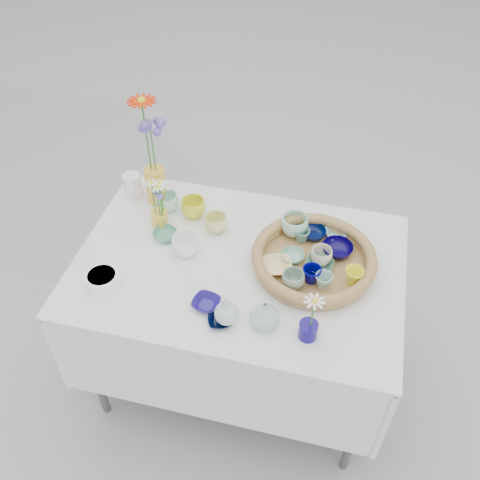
% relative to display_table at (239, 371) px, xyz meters
% --- Properties ---
extents(ground, '(80.00, 80.00, 0.00)m').
position_rel_display_table_xyz_m(ground, '(0.00, 0.00, 0.00)').
color(ground, '#A7A7A7').
extents(display_table, '(1.26, 0.86, 0.77)m').
position_rel_display_table_xyz_m(display_table, '(0.00, 0.00, 0.00)').
color(display_table, white).
rests_on(display_table, ground).
extents(wicker_tray, '(0.47, 0.47, 0.08)m').
position_rel_display_table_xyz_m(wicker_tray, '(0.28, 0.05, 0.80)').
color(wicker_tray, brown).
rests_on(wicker_tray, display_table).
extents(tray_ceramic_0, '(0.10, 0.10, 0.03)m').
position_rel_display_table_xyz_m(tray_ceramic_0, '(0.26, 0.20, 0.80)').
color(tray_ceramic_0, '#020D3B').
rests_on(tray_ceramic_0, wicker_tray).
extents(tray_ceramic_1, '(0.15, 0.15, 0.04)m').
position_rel_display_table_xyz_m(tray_ceramic_1, '(0.36, 0.13, 0.80)').
color(tray_ceramic_1, '#060039').
rests_on(tray_ceramic_1, wicker_tray).
extents(tray_ceramic_2, '(0.08, 0.08, 0.06)m').
position_rel_display_table_xyz_m(tray_ceramic_2, '(0.43, -0.01, 0.82)').
color(tray_ceramic_2, yellow).
rests_on(tray_ceramic_2, wicker_tray).
extents(tray_ceramic_3, '(0.11, 0.11, 0.03)m').
position_rel_display_table_xyz_m(tray_ceramic_3, '(0.31, 0.03, 0.80)').
color(tray_ceramic_3, '#487458').
rests_on(tray_ceramic_3, wicker_tray).
extents(tray_ceramic_4, '(0.11, 0.11, 0.07)m').
position_rel_display_table_xyz_m(tray_ceramic_4, '(0.22, -0.08, 0.82)').
color(tray_ceramic_4, gray).
rests_on(tray_ceramic_4, wicker_tray).
extents(tray_ceramic_5, '(0.10, 0.10, 0.03)m').
position_rel_display_table_xyz_m(tray_ceramic_5, '(0.20, 0.05, 0.80)').
color(tray_ceramic_5, '#7FB49B').
rests_on(tray_ceramic_5, wicker_tray).
extents(tray_ceramic_6, '(0.14, 0.14, 0.09)m').
position_rel_display_table_xyz_m(tray_ceramic_6, '(0.18, 0.20, 0.83)').
color(tray_ceramic_6, '#AEE5D0').
rests_on(tray_ceramic_6, wicker_tray).
extents(tray_ceramic_7, '(0.11, 0.11, 0.07)m').
position_rel_display_table_xyz_m(tray_ceramic_7, '(0.31, 0.06, 0.82)').
color(tray_ceramic_7, beige).
rests_on(tray_ceramic_7, wicker_tray).
extents(tray_ceramic_8, '(0.11, 0.11, 0.02)m').
position_rel_display_table_xyz_m(tray_ceramic_8, '(0.34, 0.23, 0.79)').
color(tray_ceramic_8, '#7AC5E2').
rests_on(tray_ceramic_8, wicker_tray).
extents(tray_ceramic_9, '(0.07, 0.07, 0.07)m').
position_rel_display_table_xyz_m(tray_ceramic_9, '(0.28, -0.04, 0.82)').
color(tray_ceramic_9, '#010064').
rests_on(tray_ceramic_9, wicker_tray).
extents(tray_ceramic_10, '(0.14, 0.14, 0.03)m').
position_rel_display_table_xyz_m(tray_ceramic_10, '(0.15, -0.01, 0.80)').
color(tray_ceramic_10, '#F3DC88').
rests_on(tray_ceramic_10, wicker_tray).
extents(tray_ceramic_11, '(0.07, 0.07, 0.06)m').
position_rel_display_table_xyz_m(tray_ceramic_11, '(0.33, -0.06, 0.81)').
color(tray_ceramic_11, '#9CCBBE').
rests_on(tray_ceramic_11, wicker_tray).
extents(tray_ceramic_12, '(0.08, 0.08, 0.06)m').
position_rel_display_table_xyz_m(tray_ceramic_12, '(0.22, 0.16, 0.81)').
color(tray_ceramic_12, slate).
rests_on(tray_ceramic_12, wicker_tray).
extents(loose_ceramic_0, '(0.12, 0.12, 0.08)m').
position_rel_display_table_xyz_m(loose_ceramic_0, '(-0.25, 0.23, 0.81)').
color(loose_ceramic_0, yellow).
rests_on(loose_ceramic_0, display_table).
extents(loose_ceramic_1, '(0.10, 0.10, 0.07)m').
position_rel_display_table_xyz_m(loose_ceramic_1, '(-0.14, 0.16, 0.80)').
color(loose_ceramic_1, '#DFE17D').
rests_on(loose_ceramic_1, display_table).
extents(loose_ceramic_2, '(0.13, 0.13, 0.03)m').
position_rel_display_table_xyz_m(loose_ceramic_2, '(-0.32, 0.07, 0.78)').
color(loose_ceramic_2, '#58A47F').
rests_on(loose_ceramic_2, display_table).
extents(loose_ceramic_3, '(0.11, 0.11, 0.09)m').
position_rel_display_table_xyz_m(loose_ceramic_3, '(-0.21, 0.01, 0.81)').
color(loose_ceramic_3, white).
rests_on(loose_ceramic_3, display_table).
extents(loose_ceramic_4, '(0.11, 0.11, 0.02)m').
position_rel_display_table_xyz_m(loose_ceramic_4, '(-0.06, -0.23, 0.78)').
color(loose_ceramic_4, navy).
rests_on(loose_ceramic_4, display_table).
extents(loose_ceramic_5, '(0.11, 0.11, 0.07)m').
position_rel_display_table_xyz_m(loose_ceramic_5, '(-0.37, 0.24, 0.80)').
color(loose_ceramic_5, '#9FD9C0').
rests_on(loose_ceramic_5, display_table).
extents(loose_ceramic_6, '(0.11, 0.11, 0.02)m').
position_rel_display_table_xyz_m(loose_ceramic_6, '(0.01, -0.29, 0.78)').
color(loose_ceramic_6, black).
rests_on(loose_ceramic_6, display_table).
extents(fluted_bowl, '(0.13, 0.13, 0.06)m').
position_rel_display_table_xyz_m(fluted_bowl, '(-0.45, -0.24, 0.80)').
color(fluted_bowl, white).
rests_on(fluted_bowl, display_table).
extents(bud_vase_paleblue, '(0.11, 0.11, 0.13)m').
position_rel_display_table_xyz_m(bud_vase_paleblue, '(0.03, -0.28, 0.83)').
color(bud_vase_paleblue, silver).
rests_on(bud_vase_paleblue, display_table).
extents(bud_vase_seafoam, '(0.12, 0.12, 0.11)m').
position_rel_display_table_xyz_m(bud_vase_seafoam, '(0.16, -0.26, 0.82)').
color(bud_vase_seafoam, '#9FBDB9').
rests_on(bud_vase_seafoam, display_table).
extents(bud_vase_cobalt, '(0.08, 0.08, 0.07)m').
position_rel_display_table_xyz_m(bud_vase_cobalt, '(0.31, -0.28, 0.80)').
color(bud_vase_cobalt, '#120663').
rests_on(bud_vase_cobalt, display_table).
extents(single_daisy, '(0.09, 0.09, 0.14)m').
position_rel_display_table_xyz_m(single_daisy, '(0.32, -0.28, 0.89)').
color(single_daisy, white).
rests_on(single_daisy, bud_vase_cobalt).
extents(tall_vase_yellow, '(0.11, 0.11, 0.16)m').
position_rel_display_table_xyz_m(tall_vase_yellow, '(-0.44, 0.28, 0.85)').
color(tall_vase_yellow, gold).
rests_on(tall_vase_yellow, display_table).
extents(gerbera, '(0.15, 0.15, 0.33)m').
position_rel_display_table_xyz_m(gerbera, '(-0.45, 0.29, 1.09)').
color(gerbera, red).
rests_on(gerbera, tall_vase_yellow).
extents(hydrangea, '(0.08, 0.08, 0.29)m').
position_rel_display_table_xyz_m(hydrangea, '(-0.43, 0.28, 1.03)').
color(hydrangea, '#7258B2').
rests_on(hydrangea, tall_vase_yellow).
extents(white_pitcher, '(0.13, 0.12, 0.10)m').
position_rel_display_table_xyz_m(white_pitcher, '(-0.55, 0.30, 0.82)').
color(white_pitcher, white).
rests_on(white_pitcher, display_table).
extents(daisy_cup, '(0.09, 0.09, 0.07)m').
position_rel_display_table_xyz_m(daisy_cup, '(-0.37, 0.13, 0.80)').
color(daisy_cup, yellow).
rests_on(daisy_cup, display_table).
extents(daisy_posy, '(0.09, 0.09, 0.16)m').
position_rel_display_table_xyz_m(daisy_posy, '(-0.35, 0.13, 0.92)').
color(daisy_posy, white).
rests_on(daisy_posy, daisy_cup).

